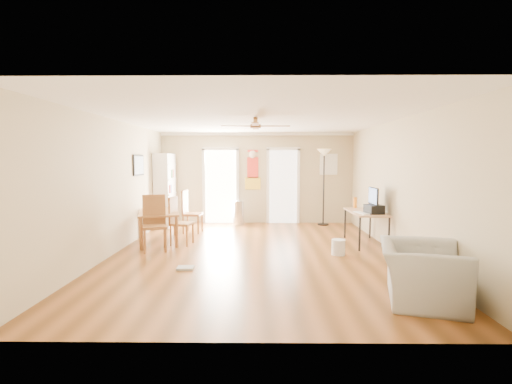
{
  "coord_description": "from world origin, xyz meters",
  "views": [
    {
      "loc": [
        0.08,
        -6.96,
        1.81
      ],
      "look_at": [
        0.0,
        0.6,
        1.15
      ],
      "focal_mm": 25.46,
      "sensor_mm": 36.0,
      "label": 1
    }
  ],
  "objects_px": {
    "dining_chair_near": "(155,224)",
    "torchiere_lamp": "(324,187)",
    "trash_can": "(238,213)",
    "dining_chair_right_a": "(193,212)",
    "armchair": "(421,273)",
    "wastebasket_a": "(338,247)",
    "bookshelf": "(165,190)",
    "dining_chair_right_b": "(182,221)",
    "printer": "(374,209)",
    "computer_desk": "(365,228)",
    "dining_table": "(159,227)"
  },
  "relations": [
    {
      "from": "bookshelf",
      "to": "dining_chair_right_a",
      "type": "bearing_deg",
      "value": -51.09
    },
    {
      "from": "bookshelf",
      "to": "torchiere_lamp",
      "type": "relative_size",
      "value": 0.94
    },
    {
      "from": "dining_chair_right_b",
      "to": "torchiere_lamp",
      "type": "relative_size",
      "value": 0.48
    },
    {
      "from": "dining_chair_right_b",
      "to": "trash_can",
      "type": "distance_m",
      "value": 2.65
    },
    {
      "from": "dining_chair_near",
      "to": "wastebasket_a",
      "type": "distance_m",
      "value": 3.65
    },
    {
      "from": "dining_chair_near",
      "to": "computer_desk",
      "type": "distance_m",
      "value": 4.44
    },
    {
      "from": "dining_chair_near",
      "to": "torchiere_lamp",
      "type": "bearing_deg",
      "value": 20.02
    },
    {
      "from": "dining_chair_right_a",
      "to": "dining_chair_near",
      "type": "height_order",
      "value": "dining_chair_near"
    },
    {
      "from": "dining_table",
      "to": "torchiere_lamp",
      "type": "xyz_separation_m",
      "value": [
        4.02,
        2.19,
        0.72
      ]
    },
    {
      "from": "dining_chair_right_b",
      "to": "torchiere_lamp",
      "type": "distance_m",
      "value": 4.26
    },
    {
      "from": "dining_table",
      "to": "dining_chair_right_b",
      "type": "xyz_separation_m",
      "value": [
        0.55,
        -0.23,
        0.17
      ]
    },
    {
      "from": "dining_chair_near",
      "to": "printer",
      "type": "xyz_separation_m",
      "value": [
        4.47,
        0.35,
        0.25
      ]
    },
    {
      "from": "bookshelf",
      "to": "armchair",
      "type": "xyz_separation_m",
      "value": [
        4.68,
        -5.34,
        -0.63
      ]
    },
    {
      "from": "dining_chair_right_a",
      "to": "dining_chair_right_b",
      "type": "distance_m",
      "value": 1.27
    },
    {
      "from": "armchair",
      "to": "trash_can",
      "type": "bearing_deg",
      "value": 42.13
    },
    {
      "from": "printer",
      "to": "wastebasket_a",
      "type": "xyz_separation_m",
      "value": [
        -0.86,
        -0.62,
        -0.65
      ]
    },
    {
      "from": "dining_table",
      "to": "computer_desk",
      "type": "height_order",
      "value": "computer_desk"
    },
    {
      "from": "dining_chair_right_a",
      "to": "armchair",
      "type": "height_order",
      "value": "dining_chair_right_a"
    },
    {
      "from": "bookshelf",
      "to": "dining_chair_near",
      "type": "height_order",
      "value": "bookshelf"
    },
    {
      "from": "wastebasket_a",
      "to": "bookshelf",
      "type": "bearing_deg",
      "value": 143.58
    },
    {
      "from": "bookshelf",
      "to": "trash_can",
      "type": "relative_size",
      "value": 2.95
    },
    {
      "from": "dining_table",
      "to": "computer_desk",
      "type": "distance_m",
      "value": 4.52
    },
    {
      "from": "computer_desk",
      "to": "dining_chair_near",
      "type": "bearing_deg",
      "value": -171.63
    },
    {
      "from": "dining_chair_right_a",
      "to": "armchair",
      "type": "bearing_deg",
      "value": -133.96
    },
    {
      "from": "dining_chair_right_b",
      "to": "armchair",
      "type": "height_order",
      "value": "dining_chair_right_b"
    },
    {
      "from": "dining_chair_right_b",
      "to": "dining_chair_near",
      "type": "distance_m",
      "value": 0.71
    },
    {
      "from": "armchair",
      "to": "torchiere_lamp",
      "type": "bearing_deg",
      "value": 19.38
    },
    {
      "from": "trash_can",
      "to": "dining_chair_right_a",
      "type": "bearing_deg",
      "value": -133.35
    },
    {
      "from": "dining_chair_right_a",
      "to": "printer",
      "type": "distance_m",
      "value": 4.32
    },
    {
      "from": "dining_table",
      "to": "computer_desk",
      "type": "relative_size",
      "value": 1.04
    },
    {
      "from": "bookshelf",
      "to": "dining_chair_right_a",
      "type": "xyz_separation_m",
      "value": [
        0.93,
        -0.93,
        -0.47
      ]
    },
    {
      "from": "dining_table",
      "to": "dining_chair_right_b",
      "type": "bearing_deg",
      "value": -22.76
    },
    {
      "from": "dining_chair_right_b",
      "to": "dining_chair_near",
      "type": "relative_size",
      "value": 0.92
    },
    {
      "from": "wastebasket_a",
      "to": "computer_desk",
      "type": "bearing_deg",
      "value": 49.9
    },
    {
      "from": "computer_desk",
      "to": "armchair",
      "type": "bearing_deg",
      "value": -93.88
    },
    {
      "from": "bookshelf",
      "to": "computer_desk",
      "type": "xyz_separation_m",
      "value": [
        4.9,
        -2.12,
        -0.64
      ]
    },
    {
      "from": "torchiere_lamp",
      "to": "computer_desk",
      "type": "xyz_separation_m",
      "value": [
        0.5,
        -2.34,
        -0.71
      ]
    },
    {
      "from": "trash_can",
      "to": "wastebasket_a",
      "type": "bearing_deg",
      "value": -57.0
    },
    {
      "from": "trash_can",
      "to": "printer",
      "type": "bearing_deg",
      "value": -41.53
    },
    {
      "from": "dining_chair_right_b",
      "to": "wastebasket_a",
      "type": "bearing_deg",
      "value": -94.18
    },
    {
      "from": "bookshelf",
      "to": "dining_chair_right_a",
      "type": "relative_size",
      "value": 1.88
    },
    {
      "from": "dining_table",
      "to": "torchiere_lamp",
      "type": "bearing_deg",
      "value": 28.61
    },
    {
      "from": "printer",
      "to": "computer_desk",
      "type": "bearing_deg",
      "value": 94.21
    },
    {
      "from": "dining_chair_right_a",
      "to": "trash_can",
      "type": "bearing_deg",
      "value": -37.68
    },
    {
      "from": "computer_desk",
      "to": "wastebasket_a",
      "type": "relative_size",
      "value": 4.46
    },
    {
      "from": "torchiere_lamp",
      "to": "wastebasket_a",
      "type": "relative_size",
      "value": 7.15
    },
    {
      "from": "bookshelf",
      "to": "dining_chair_near",
      "type": "xyz_separation_m",
      "value": [
        0.51,
        -2.76,
        -0.45
      ]
    },
    {
      "from": "bookshelf",
      "to": "printer",
      "type": "bearing_deg",
      "value": -32.0
    },
    {
      "from": "dining_chair_right_a",
      "to": "printer",
      "type": "bearing_deg",
      "value": -104.5
    },
    {
      "from": "dining_chair_near",
      "to": "trash_can",
      "type": "relative_size",
      "value": 1.63
    }
  ]
}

